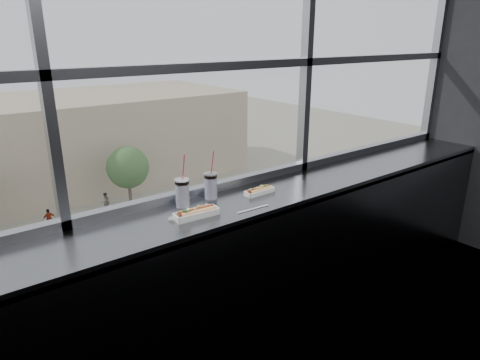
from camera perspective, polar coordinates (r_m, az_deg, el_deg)
wall_back_lower at (r=3.40m, az=-4.45°, el=-10.45°), size 6.00×0.00×6.00m
window_glass at (r=2.99m, az=-5.56°, el=20.53°), size 6.00×0.00×6.00m
window_mullions at (r=2.97m, az=-5.34°, el=20.55°), size 6.00×0.08×2.40m
counter at (r=2.96m, az=-1.78°, el=-3.73°), size 6.00×0.55×0.06m
counter_fascia at (r=3.03m, az=1.23°, el=-14.36°), size 6.00×0.04×1.04m
hotdog_tray_left at (r=2.75m, az=-5.81°, el=-4.36°), size 0.30×0.12×0.07m
hotdog_tray_right at (r=3.13m, az=2.62°, el=-1.43°), size 0.24×0.08×0.06m
soda_cup_left at (r=2.90m, az=-7.70°, el=-1.51°), size 0.10×0.10×0.37m
soda_cup_right at (r=3.02m, az=-3.92°, el=-0.61°), size 0.10×0.10×0.36m
loose_straw at (r=2.86m, az=1.78°, el=-3.86°), size 0.25×0.02×0.01m
wrapper at (r=2.73m, az=-8.59°, el=-4.98°), size 0.10×0.07×0.02m
street_asphalt at (r=26.12m, az=-29.35°, el=-14.27°), size 80.00×10.00×0.06m
car_far_b at (r=29.20m, az=-29.02°, el=-8.06°), size 3.81×7.29×2.32m
car_far_c at (r=32.58m, az=-7.93°, el=-3.18°), size 3.63×6.97×2.22m
car_near_d at (r=23.13m, az=-15.18°, el=-13.66°), size 2.82×6.20×2.03m
car_near_c at (r=22.08m, az=-29.28°, el=-16.91°), size 3.04×6.98×2.31m
pedestrian_c at (r=33.46m, az=-24.12°, el=-4.52°), size 0.81×0.61×1.83m
pedestrian_d at (r=35.19m, az=-17.54°, el=-2.58°), size 0.82×0.61×1.84m
tree_right at (r=34.32m, az=-14.73°, el=1.61°), size 3.29×3.29×5.14m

